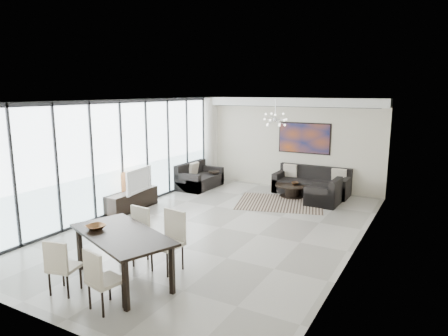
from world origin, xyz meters
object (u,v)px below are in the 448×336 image
Objects in this scene: sofa_main at (312,185)px; tv_console at (132,200)px; television at (135,180)px; dining_table at (122,238)px; coffee_table at (293,190)px.

sofa_main is 5.42m from tv_console.
dining_table is (2.49, -3.16, -0.07)m from television.
coffee_table is 0.74m from sofa_main.
tv_console is at bearing 129.98° from dining_table.
tv_console is (-3.68, -3.98, -0.02)m from sofa_main.
television is at bearing 0.10° from tv_console.
tv_console is at bearing 82.47° from television.
coffee_table is 0.46× the size of sofa_main.
dining_table reaches higher than coffee_table.
sofa_main reaches higher than tv_console.
television reaches higher than sofa_main.
tv_console is 0.59m from television.
sofa_main is 1.39× the size of tv_console.
sofa_main is at bearing -49.14° from television.
sofa_main is 7.23m from dining_table.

